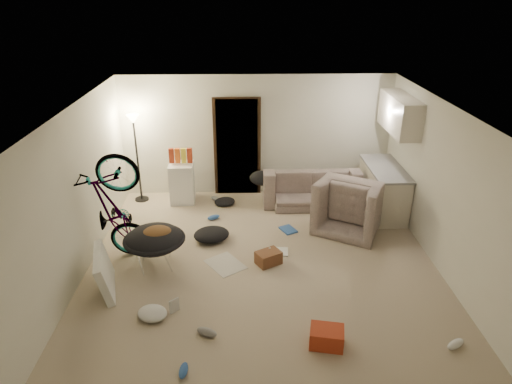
{
  "coord_description": "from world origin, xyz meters",
  "views": [
    {
      "loc": [
        -0.28,
        -6.01,
        4.05
      ],
      "look_at": [
        -0.08,
        0.6,
        1.07
      ],
      "focal_mm": 32.0,
      "sensor_mm": 36.0,
      "label": 1
    }
  ],
  "objects_px": {
    "armchair": "(353,208)",
    "juicer": "(270,254)",
    "floor_lamp": "(135,140)",
    "drink_case_b": "(327,337)",
    "bicycle": "(117,232)",
    "kitchen_counter": "(383,190)",
    "sofa": "(310,189)",
    "mini_fridge": "(182,183)",
    "saucer_chair": "(155,244)",
    "tv_box": "(104,272)",
    "drink_case_a": "(268,258)"
  },
  "relations": [
    {
      "from": "armchair",
      "to": "juicer",
      "type": "distance_m",
      "value": 1.96
    },
    {
      "from": "floor_lamp",
      "to": "drink_case_b",
      "type": "height_order",
      "value": "floor_lamp"
    },
    {
      "from": "bicycle",
      "to": "floor_lamp",
      "type": "bearing_deg",
      "value": 3.83
    },
    {
      "from": "floor_lamp",
      "to": "kitchen_counter",
      "type": "distance_m",
      "value": 4.95
    },
    {
      "from": "sofa",
      "to": "armchair",
      "type": "relative_size",
      "value": 1.72
    },
    {
      "from": "sofa",
      "to": "mini_fridge",
      "type": "relative_size",
      "value": 2.34
    },
    {
      "from": "floor_lamp",
      "to": "saucer_chair",
      "type": "bearing_deg",
      "value": -73.68
    },
    {
      "from": "drink_case_b",
      "to": "tv_box",
      "type": "bearing_deg",
      "value": 169.4
    },
    {
      "from": "sofa",
      "to": "tv_box",
      "type": "bearing_deg",
      "value": 40.25
    },
    {
      "from": "kitchen_counter",
      "to": "bicycle",
      "type": "xyz_separation_m",
      "value": [
        -4.73,
        -1.61,
        0.06
      ]
    },
    {
      "from": "tv_box",
      "to": "drink_case_a",
      "type": "bearing_deg",
      "value": -0.77
    },
    {
      "from": "floor_lamp",
      "to": "juicer",
      "type": "distance_m",
      "value": 3.66
    },
    {
      "from": "sofa",
      "to": "bicycle",
      "type": "distance_m",
      "value": 3.96
    },
    {
      "from": "tv_box",
      "to": "drink_case_a",
      "type": "xyz_separation_m",
      "value": [
        2.4,
        0.62,
        -0.19
      ]
    },
    {
      "from": "floor_lamp",
      "to": "kitchen_counter",
      "type": "bearing_deg",
      "value": -7.66
    },
    {
      "from": "bicycle",
      "to": "kitchen_counter",
      "type": "bearing_deg",
      "value": -69.85
    },
    {
      "from": "armchair",
      "to": "drink_case_a",
      "type": "relative_size",
      "value": 2.99
    },
    {
      "from": "armchair",
      "to": "drink_case_a",
      "type": "bearing_deg",
      "value": 67.1
    },
    {
      "from": "mini_fridge",
      "to": "juicer",
      "type": "height_order",
      "value": "mini_fridge"
    },
    {
      "from": "mini_fridge",
      "to": "armchair",
      "type": "bearing_deg",
      "value": -21.29
    },
    {
      "from": "armchair",
      "to": "bicycle",
      "type": "xyz_separation_m",
      "value": [
        -4.02,
        -1.03,
        0.14
      ]
    },
    {
      "from": "sofa",
      "to": "mini_fridge",
      "type": "distance_m",
      "value": 2.61
    },
    {
      "from": "armchair",
      "to": "kitchen_counter",
      "type": "bearing_deg",
      "value": -111.1
    },
    {
      "from": "saucer_chair",
      "to": "drink_case_b",
      "type": "bearing_deg",
      "value": -37.19
    },
    {
      "from": "bicycle",
      "to": "tv_box",
      "type": "xyz_separation_m",
      "value": [
        0.0,
        -0.82,
        -0.2
      ]
    },
    {
      "from": "armchair",
      "to": "drink_case_b",
      "type": "bearing_deg",
      "value": 101.63
    },
    {
      "from": "sofa",
      "to": "saucer_chair",
      "type": "bearing_deg",
      "value": 39.63
    },
    {
      "from": "drink_case_a",
      "to": "mini_fridge",
      "type": "bearing_deg",
      "value": 94.56
    },
    {
      "from": "kitchen_counter",
      "to": "drink_case_a",
      "type": "xyz_separation_m",
      "value": [
        -2.33,
        -1.82,
        -0.33
      ]
    },
    {
      "from": "juicer",
      "to": "armchair",
      "type": "bearing_deg",
      "value": 35.2
    },
    {
      "from": "armchair",
      "to": "drink_case_b",
      "type": "xyz_separation_m",
      "value": [
        -1.0,
        -3.08,
        -0.24
      ]
    },
    {
      "from": "armchair",
      "to": "bicycle",
      "type": "distance_m",
      "value": 4.15
    },
    {
      "from": "floor_lamp",
      "to": "bicycle",
      "type": "bearing_deg",
      "value": -87.47
    },
    {
      "from": "drink_case_b",
      "to": "juicer",
      "type": "relative_size",
      "value": 1.71
    },
    {
      "from": "kitchen_counter",
      "to": "mini_fridge",
      "type": "xyz_separation_m",
      "value": [
        -3.96,
        0.55,
        -0.03
      ]
    },
    {
      "from": "tv_box",
      "to": "floor_lamp",
      "type": "bearing_deg",
      "value": 76.72
    },
    {
      "from": "kitchen_counter",
      "to": "saucer_chair",
      "type": "height_order",
      "value": "kitchen_counter"
    },
    {
      "from": "floor_lamp",
      "to": "armchair",
      "type": "bearing_deg",
      "value": -16.67
    },
    {
      "from": "floor_lamp",
      "to": "sofa",
      "type": "relative_size",
      "value": 0.94
    },
    {
      "from": "sofa",
      "to": "juicer",
      "type": "xyz_separation_m",
      "value": [
        -0.95,
        -2.15,
        -0.18
      ]
    },
    {
      "from": "bicycle",
      "to": "drink_case_b",
      "type": "height_order",
      "value": "bicycle"
    },
    {
      "from": "sofa",
      "to": "drink_case_a",
      "type": "xyz_separation_m",
      "value": [
        -0.97,
        -2.27,
        -0.17
      ]
    },
    {
      "from": "kitchen_counter",
      "to": "armchair",
      "type": "height_order",
      "value": "kitchen_counter"
    },
    {
      "from": "kitchen_counter",
      "to": "saucer_chair",
      "type": "xyz_separation_m",
      "value": [
        -4.1,
        -1.85,
        -0.04
      ]
    },
    {
      "from": "drink_case_a",
      "to": "juicer",
      "type": "relative_size",
      "value": 1.56
    },
    {
      "from": "sofa",
      "to": "juicer",
      "type": "height_order",
      "value": "sofa"
    },
    {
      "from": "kitchen_counter",
      "to": "sofa",
      "type": "distance_m",
      "value": 1.44
    },
    {
      "from": "armchair",
      "to": "juicer",
      "type": "height_order",
      "value": "armchair"
    },
    {
      "from": "sofa",
      "to": "drink_case_a",
      "type": "relative_size",
      "value": 5.14
    },
    {
      "from": "kitchen_counter",
      "to": "armchair",
      "type": "distance_m",
      "value": 0.92
    }
  ]
}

